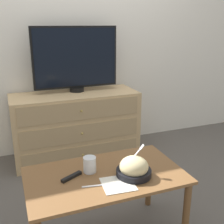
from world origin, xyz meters
name	(u,v)px	position (x,y,z in m)	size (l,w,h in m)	color
ground_plane	(80,144)	(0.00, 0.00, 0.00)	(12.00, 12.00, 0.00)	#56514C
wall_back	(75,32)	(0.00, 0.03, 1.30)	(12.00, 0.05, 2.60)	white
dresser	(76,125)	(-0.10, -0.27, 0.35)	(1.30, 0.50, 0.70)	tan
tv	(76,59)	(-0.06, -0.19, 1.04)	(0.88, 0.15, 0.66)	black
coffee_table	(105,184)	(-0.24, -1.57, 0.42)	(0.97, 0.56, 0.50)	brown
takeout_bowl	(134,168)	(-0.08, -1.65, 0.54)	(0.22, 0.22, 0.19)	black
drink_cup	(90,165)	(-0.32, -1.51, 0.54)	(0.08, 0.08, 0.10)	beige
napkin	(118,184)	(-0.21, -1.71, 0.50)	(0.20, 0.20, 0.00)	silver
knife	(97,186)	(-0.32, -1.68, 0.50)	(0.18, 0.04, 0.01)	silver
remote_control	(71,177)	(-0.44, -1.54, 0.51)	(0.14, 0.09, 0.02)	black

